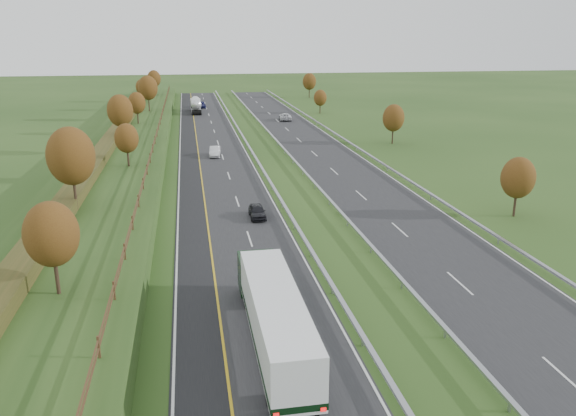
# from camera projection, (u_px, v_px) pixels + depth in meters

# --- Properties ---
(ground) EXTENTS (400.00, 400.00, 0.00)m
(ground) POSITION_uv_depth(u_px,v_px,m) (271.00, 161.00, 80.95)
(ground) COLOR #274418
(ground) RESTS_ON ground
(near_carriageway) EXTENTS (10.50, 200.00, 0.04)m
(near_carriageway) POSITION_uv_depth(u_px,v_px,m) (214.00, 156.00, 84.30)
(near_carriageway) COLOR #242426
(near_carriageway) RESTS_ON ground
(far_carriageway) EXTENTS (10.50, 200.00, 0.04)m
(far_carriageway) POSITION_uv_depth(u_px,v_px,m) (321.00, 152.00, 87.09)
(far_carriageway) COLOR #242426
(far_carriageway) RESTS_ON ground
(hard_shoulder) EXTENTS (3.00, 200.00, 0.04)m
(hard_shoulder) POSITION_uv_depth(u_px,v_px,m) (189.00, 157.00, 83.67)
(hard_shoulder) COLOR black
(hard_shoulder) RESTS_ON ground
(lane_markings) EXTENTS (26.75, 200.00, 0.01)m
(lane_markings) POSITION_uv_depth(u_px,v_px,m) (256.00, 154.00, 85.26)
(lane_markings) COLOR silver
(lane_markings) RESTS_ON near_carriageway
(embankment_left) EXTENTS (12.00, 200.00, 2.00)m
(embankment_left) POSITION_uv_depth(u_px,v_px,m) (124.00, 153.00, 81.83)
(embankment_left) COLOR #274418
(embankment_left) RESTS_ON ground
(hedge_left) EXTENTS (2.20, 180.00, 1.10)m
(hedge_left) POSITION_uv_depth(u_px,v_px,m) (109.00, 142.00, 81.03)
(hedge_left) COLOR #333817
(hedge_left) RESTS_ON embankment_left
(fence_left) EXTENTS (0.12, 189.06, 1.20)m
(fence_left) POSITION_uv_depth(u_px,v_px,m) (155.00, 140.00, 81.69)
(fence_left) COLOR #422B19
(fence_left) RESTS_ON embankment_left
(median_barrier_near) EXTENTS (0.32, 200.00, 0.71)m
(median_barrier_near) POSITION_uv_depth(u_px,v_px,m) (251.00, 151.00, 85.09)
(median_barrier_near) COLOR #97999F
(median_barrier_near) RESTS_ON ground
(median_barrier_far) EXTENTS (0.32, 200.00, 0.71)m
(median_barrier_far) POSITION_uv_depth(u_px,v_px,m) (285.00, 150.00, 85.95)
(median_barrier_far) COLOR #97999F
(median_barrier_far) RESTS_ON ground
(outer_barrier_far) EXTENTS (0.32, 200.00, 0.71)m
(outer_barrier_far) POSITION_uv_depth(u_px,v_px,m) (357.00, 147.00, 87.89)
(outer_barrier_far) COLOR #97999F
(outer_barrier_far) RESTS_ON ground
(trees_left) EXTENTS (6.64, 164.30, 7.66)m
(trees_left) POSITION_uv_depth(u_px,v_px,m) (121.00, 119.00, 77.14)
(trees_left) COLOR #2D2116
(trees_left) RESTS_ON embankment_left
(trees_far) EXTENTS (8.45, 118.60, 7.12)m
(trees_far) POSITION_uv_depth(u_px,v_px,m) (351.00, 102.00, 115.59)
(trees_far) COLOR #2D2116
(trees_far) RESTS_ON ground
(box_lorry) EXTENTS (2.58, 16.28, 4.06)m
(box_lorry) POSITION_uv_depth(u_px,v_px,m) (273.00, 314.00, 31.34)
(box_lorry) COLOR black
(box_lorry) RESTS_ON near_carriageway
(road_tanker) EXTENTS (2.40, 11.22, 3.46)m
(road_tanker) POSITION_uv_depth(u_px,v_px,m) (196.00, 105.00, 132.31)
(road_tanker) COLOR silver
(road_tanker) RESTS_ON near_carriageway
(car_dark_near) EXTENTS (1.54, 3.81, 1.30)m
(car_dark_near) POSITION_uv_depth(u_px,v_px,m) (257.00, 211.00, 55.32)
(car_dark_near) COLOR black
(car_dark_near) RESTS_ON near_carriageway
(car_silver_mid) EXTENTS (1.92, 4.46, 1.43)m
(car_silver_mid) POSITION_uv_depth(u_px,v_px,m) (215.00, 151.00, 83.93)
(car_silver_mid) COLOR silver
(car_silver_mid) RESTS_ON near_carriageway
(car_small_far) EXTENTS (2.05, 4.99, 1.44)m
(car_small_far) POSITION_uv_depth(u_px,v_px,m) (202.00, 105.00, 141.39)
(car_small_far) COLOR #171948
(car_small_far) RESTS_ON near_carriageway
(car_oncoming) EXTENTS (3.06, 5.62, 1.50)m
(car_oncoming) POSITION_uv_depth(u_px,v_px,m) (285.00, 117.00, 119.98)
(car_oncoming) COLOR silver
(car_oncoming) RESTS_ON far_carriageway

